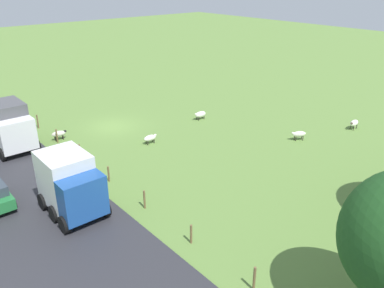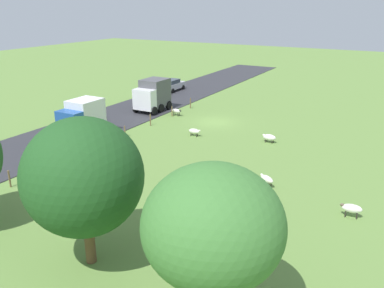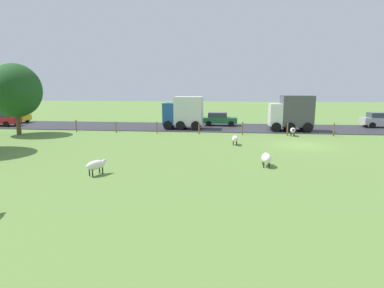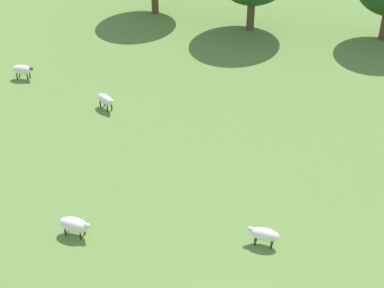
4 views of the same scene
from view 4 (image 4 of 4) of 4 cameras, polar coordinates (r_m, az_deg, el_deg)
name	(u,v)px [view 4 (image 4 of 4)]	position (r m, az deg, el deg)	size (l,w,h in m)	color
sheep_1	(74,225)	(22.21, -11.44, -7.75)	(1.28, 0.60, 0.77)	white
sheep_2	(23,70)	(33.64, -16.24, 6.99)	(1.28, 0.63, 0.82)	white
sheep_3	(106,100)	(29.73, -8.44, 4.32)	(1.23, 0.97, 0.78)	silver
sheep_4	(264,234)	(21.56, 7.05, -8.75)	(1.21, 0.49, 0.73)	white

